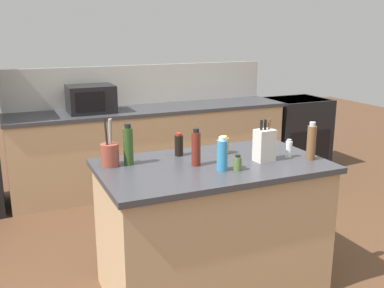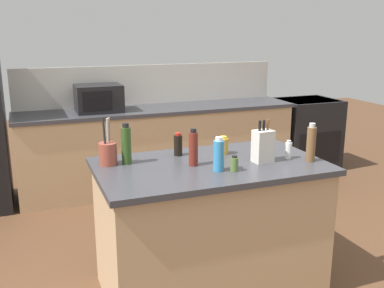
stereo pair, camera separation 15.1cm
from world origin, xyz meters
The scene contains 16 objects.
ground_plane centered at (0.00, 0.00, 0.00)m, with size 14.00×14.00×0.00m, color brown.
back_counter_run centered at (0.30, 2.20, 0.47)m, with size 3.19×0.66×0.94m.
wall_backsplash centered at (0.30, 2.52, 1.17)m, with size 3.15×0.03×0.46m, color beige.
kitchen_island centered at (0.00, 0.00, 0.47)m, with size 1.53×0.89×0.94m.
range_oven centered at (2.31, 2.20, 0.47)m, with size 0.76×0.65×0.92m.
microwave centered at (-0.38, 2.20, 1.09)m, with size 0.49×0.39×0.29m.
knife_block centered at (0.35, -0.09, 1.05)m, with size 0.14×0.11×0.29m.
utensil_crock centered at (-0.65, 0.22, 1.02)m, with size 0.12×0.12×0.32m.
vinegar_bottle centered at (-0.12, 0.00, 1.06)m, with size 0.06×0.06×0.25m.
soy_sauce_bottle centered at (-0.14, 0.26, 1.02)m, with size 0.06×0.06×0.17m.
pepper_grinder centered at (0.66, -0.19, 1.06)m, with size 0.06×0.06×0.27m.
honey_jar centered at (0.18, 0.18, 1.00)m, with size 0.08×0.08×0.13m.
salt_shaker centered at (0.55, -0.09, 1.00)m, with size 0.05×0.05×0.13m.
dish_soap_bottle centered at (-0.01, -0.17, 1.04)m, with size 0.07×0.07×0.22m.
spice_jar_oregano centered at (0.08, -0.21, 0.99)m, with size 0.05×0.05×0.10m.
olive_oil_bottle centered at (-0.53, 0.20, 1.07)m, with size 0.07×0.07×0.28m.
Camera 1 is at (-1.29, -2.60, 1.83)m, focal length 42.00 mm.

